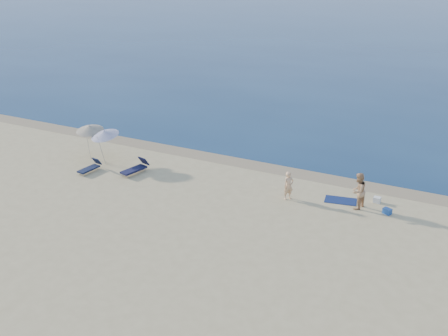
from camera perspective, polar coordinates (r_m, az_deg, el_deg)
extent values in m
cube|color=#0C2648|center=(111.13, 21.25, 14.66)|extent=(240.00, 160.00, 0.01)
cube|color=#847254|center=(33.86, 5.37, -0.09)|extent=(240.00, 1.60, 0.00)
imported|color=tan|center=(29.85, 6.57, -1.80)|extent=(0.64, 0.67, 1.55)
imported|color=tan|center=(29.41, 13.47, -2.29)|extent=(0.94, 1.09, 1.94)
cube|color=#0E1A46|center=(30.42, 11.77, -3.25)|extent=(1.80, 1.20, 0.03)
cube|color=silver|center=(30.61, 15.29, -3.14)|extent=(0.38, 0.33, 0.31)
cube|color=#1C499B|center=(29.57, 16.25, -4.23)|extent=(0.49, 0.43, 0.29)
cylinder|color=silver|center=(34.74, -12.34, 1.77)|extent=(0.21, 0.44, 1.97)
cone|color=white|center=(34.72, -12.05, 3.47)|extent=(2.26, 2.28, 0.67)
sphere|color=silver|center=(34.66, -12.07, 3.73)|extent=(0.06, 0.06, 0.06)
cylinder|color=silver|center=(35.81, -13.62, 2.32)|extent=(0.10, 0.32, 2.02)
cone|color=beige|center=(35.68, -13.49, 3.96)|extent=(2.00, 2.02, 0.55)
sphere|color=silver|center=(35.63, -13.51, 4.23)|extent=(0.06, 0.06, 0.06)
cube|color=#131B36|center=(34.13, -13.59, -0.09)|extent=(0.69, 1.45, 0.09)
cube|color=#131B36|center=(34.47, -12.79, 0.68)|extent=(0.55, 0.40, 0.45)
cylinder|color=#A5A5AD|center=(34.03, -13.34, -0.33)|extent=(0.03, 0.03, 0.20)
cube|color=#131535|center=(33.40, -9.16, -0.18)|extent=(0.98, 1.73, 0.11)
cube|color=#131535|center=(33.77, -8.15, 0.71)|extent=(0.68, 0.53, 0.53)
cylinder|color=#A5A5AD|center=(33.27, -8.88, -0.48)|extent=(0.03, 0.03, 0.24)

